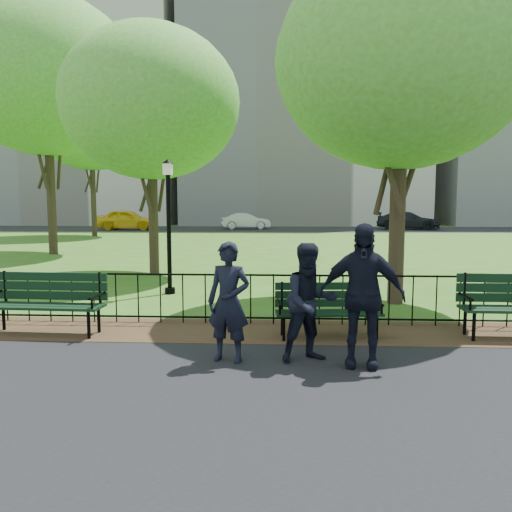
# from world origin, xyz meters

# --- Properties ---
(ground) EXTENTS (120.00, 120.00, 0.00)m
(ground) POSITION_xyz_m (0.00, 0.00, 0.00)
(ground) COLOR #385F19
(dirt_strip) EXTENTS (60.00, 1.60, 0.01)m
(dirt_strip) POSITION_xyz_m (0.00, 1.50, 0.01)
(dirt_strip) COLOR #3A2517
(dirt_strip) RESTS_ON ground
(far_street) EXTENTS (70.00, 9.00, 0.01)m
(far_street) POSITION_xyz_m (0.00, 35.00, 0.01)
(far_street) COLOR black
(far_street) RESTS_ON ground
(iron_fence) EXTENTS (24.06, 0.06, 1.00)m
(iron_fence) POSITION_xyz_m (0.00, 2.00, 0.50)
(iron_fence) COLOR black
(iron_fence) RESTS_ON ground
(apartment_west) EXTENTS (22.00, 15.00, 26.00)m
(apartment_west) POSITION_xyz_m (-22.00, 48.00, 13.00)
(apartment_west) COLOR beige
(apartment_west) RESTS_ON ground
(apartment_mid) EXTENTS (24.00, 15.00, 30.00)m
(apartment_mid) POSITION_xyz_m (2.00, 48.00, 15.00)
(apartment_mid) COLOR beige
(apartment_mid) RESTS_ON ground
(park_bench_main) EXTENTS (1.69, 0.64, 0.94)m
(park_bench_main) POSITION_xyz_m (0.51, 1.15, 0.56)
(park_bench_main) COLOR black
(park_bench_main) RESTS_ON ground
(park_bench_left_a) EXTENTS (1.93, 0.68, 1.08)m
(park_bench_left_a) POSITION_xyz_m (-3.87, 1.22, 0.62)
(park_bench_left_a) COLOR black
(park_bench_left_a) RESTS_ON ground
(lamppost) EXTENTS (0.28, 0.28, 3.14)m
(lamppost) POSITION_xyz_m (-2.70, 4.92, 1.71)
(lamppost) COLOR black
(lamppost) RESTS_ON ground
(tree_near_w) EXTENTS (5.18, 5.18, 7.22)m
(tree_near_w) POSITION_xyz_m (-3.88, 8.06, 5.01)
(tree_near_w) COLOR #2D2116
(tree_near_w) RESTS_ON ground
(tree_near_e) EXTENTS (5.18, 5.18, 7.22)m
(tree_near_e) POSITION_xyz_m (2.36, 4.05, 5.01)
(tree_near_e) COLOR #2D2116
(tree_near_e) RESTS_ON ground
(tree_mid_w) EXTENTS (7.50, 7.50, 10.46)m
(tree_mid_w) POSITION_xyz_m (-9.70, 13.88, 7.26)
(tree_mid_w) COLOR #2D2116
(tree_mid_w) RESTS_ON ground
(tree_far_w) EXTENTS (7.83, 7.83, 10.91)m
(tree_far_w) POSITION_xyz_m (-12.30, 25.33, 7.57)
(tree_far_w) COLOR #2D2116
(tree_far_w) RESTS_ON ground
(person_left) EXTENTS (0.67, 0.52, 1.61)m
(person_left) POSITION_xyz_m (-0.76, -0.08, 0.82)
(person_left) COLOR black
(person_left) RESTS_ON asphalt_path
(person_mid) EXTENTS (0.87, 0.65, 1.59)m
(person_mid) POSITION_xyz_m (0.32, -0.02, 0.81)
(person_mid) COLOR black
(person_mid) RESTS_ON asphalt_path
(person_right) EXTENTS (1.15, 0.63, 1.86)m
(person_right) POSITION_xyz_m (0.97, -0.19, 0.94)
(person_right) COLOR black
(person_right) RESTS_ON asphalt_path
(taxi) EXTENTS (4.86, 2.08, 1.64)m
(taxi) POSITION_xyz_m (-12.51, 33.03, 0.83)
(taxi) COLOR yellow
(taxi) RESTS_ON far_street
(sedan_silver) EXTENTS (4.23, 2.13, 1.33)m
(sedan_silver) POSITION_xyz_m (-3.08, 34.57, 0.68)
(sedan_silver) COLOR #A8ACB0
(sedan_silver) RESTS_ON far_street
(sedan_dark) EXTENTS (5.38, 3.32, 1.46)m
(sedan_dark) POSITION_xyz_m (10.21, 34.83, 0.74)
(sedan_dark) COLOR black
(sedan_dark) RESTS_ON far_street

